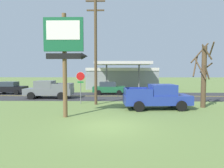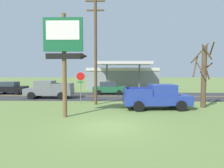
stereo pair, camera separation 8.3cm
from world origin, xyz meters
The scene contains 12 objects.
ground_plane centered at (0.00, 0.00, 0.00)m, with size 180.00×180.00×0.00m, color olive.
road_asphalt centered at (0.00, 13.00, 0.01)m, with size 140.00×8.00×0.02m, color #333335.
road_centre_line centered at (0.00, 13.00, 0.02)m, with size 126.00×0.20×0.01m, color gold.
motel_sign centered at (-2.87, 1.98, 4.54)m, with size 2.78×0.54×6.67m.
stop_sign centered at (-2.90, 7.51, 2.03)m, with size 0.80×0.08×2.95m.
utility_pole centered at (-1.44, 7.04, 5.11)m, with size 1.72×0.26×9.66m.
bare_tree centered at (7.61, 5.79, 2.76)m, with size 1.75×1.80×5.43m.
gas_station centered at (1.37, 24.09, 1.94)m, with size 12.00×11.50×4.40m.
pickup_blue_parked_on_lawn centered at (3.68, 5.02, 0.96)m, with size 5.34×2.54×1.96m.
pickup_grey_on_road centered at (-7.14, 11.00, 0.96)m, with size 5.20×2.24×1.96m.
car_green_mid_lane centered at (-0.57, 15.00, 0.83)m, with size 4.20×2.00×1.64m.
car_black_far_lane centered at (-13.73, 15.00, 0.83)m, with size 4.20×2.00×1.64m.
Camera 2 is at (0.48, -10.49, 2.98)m, focal length 31.37 mm.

